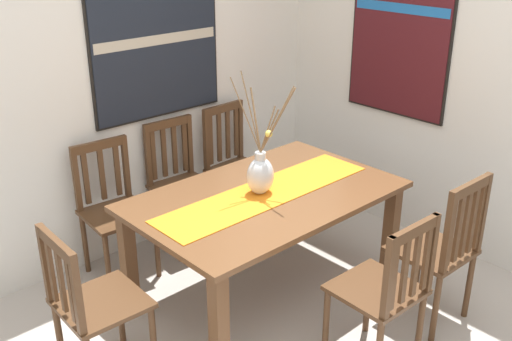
# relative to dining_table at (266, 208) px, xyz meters

# --- Properties ---
(wall_back) EXTENTS (6.40, 0.12, 2.70)m
(wall_back) POSITION_rel_dining_table_xyz_m (-0.36, 1.19, 0.72)
(wall_back) COLOR silver
(wall_back) RESTS_ON ground_plane
(wall_side) EXTENTS (0.12, 6.40, 2.70)m
(wall_side) POSITION_rel_dining_table_xyz_m (1.50, -0.67, 0.72)
(wall_side) COLOR silver
(wall_side) RESTS_ON ground_plane
(dining_table) EXTENTS (1.64, 1.03, 0.73)m
(dining_table) POSITION_rel_dining_table_xyz_m (0.00, 0.00, 0.00)
(dining_table) COLOR brown
(dining_table) RESTS_ON ground_plane
(table_runner) EXTENTS (1.51, 0.36, 0.01)m
(table_runner) POSITION_rel_dining_table_xyz_m (-0.00, 0.00, 0.10)
(table_runner) COLOR orange
(table_runner) RESTS_ON dining_table
(centerpiece_vase) EXTENTS (0.33, 0.34, 0.75)m
(centerpiece_vase) POSITION_rel_dining_table_xyz_m (-0.03, 0.02, 0.24)
(centerpiece_vase) COLOR silver
(centerpiece_vase) RESTS_ON dining_table
(chair_0) EXTENTS (0.43, 0.43, 0.91)m
(chair_0) POSITION_rel_dining_table_xyz_m (-1.20, 0.02, -0.15)
(chair_0) COLOR #4C301C
(chair_0) RESTS_ON ground_plane
(chair_1) EXTENTS (0.44, 0.44, 0.94)m
(chair_1) POSITION_rel_dining_table_xyz_m (0.02, 0.94, -0.13)
(chair_1) COLOR #4C301C
(chair_1) RESTS_ON ground_plane
(chair_2) EXTENTS (0.43, 0.43, 0.97)m
(chair_2) POSITION_rel_dining_table_xyz_m (0.57, -0.90, -0.12)
(chair_2) COLOR #4C301C
(chair_2) RESTS_ON ground_plane
(chair_3) EXTENTS (0.45, 0.45, 0.93)m
(chair_3) POSITION_rel_dining_table_xyz_m (-0.56, 0.89, -0.14)
(chair_3) COLOR #4C301C
(chair_3) RESTS_ON ground_plane
(chair_4) EXTENTS (0.43, 0.43, 0.93)m
(chair_4) POSITION_rel_dining_table_xyz_m (-0.01, -0.92, -0.14)
(chair_4) COLOR #4C301C
(chair_4) RESTS_ON ground_plane
(chair_5) EXTENTS (0.44, 0.44, 0.96)m
(chair_5) POSITION_rel_dining_table_xyz_m (0.53, 0.90, -0.13)
(chair_5) COLOR #4C301C
(chair_5) RESTS_ON ground_plane
(painting_on_back_wall) EXTENTS (1.04, 0.05, 1.21)m
(painting_on_back_wall) POSITION_rel_dining_table_xyz_m (0.01, 1.12, 0.94)
(painting_on_back_wall) COLOR black
(painting_on_side_wall) EXTENTS (0.05, 0.85, 1.23)m
(painting_on_side_wall) POSITION_rel_dining_table_xyz_m (1.44, 0.10, 0.90)
(painting_on_side_wall) COLOR black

